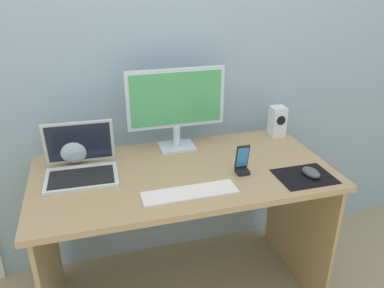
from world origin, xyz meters
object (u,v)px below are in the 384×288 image
speaker_right (277,121)px  phone_in_dock (242,163)px  mouse (311,172)px  monitor (176,104)px  laptop (81,165)px  keyboard_external (190,193)px  fishbowl (74,146)px

speaker_right → phone_in_dock: 0.50m
mouse → monitor: bearing=129.5°
monitor → laptop: (-0.48, -0.17, -0.19)m
monitor → laptop: monitor is taller
keyboard_external → phone_in_dock: (0.28, 0.11, 0.04)m
fishbowl → mouse: (1.02, -0.45, -0.06)m
fishbowl → monitor: bearing=1.5°
mouse → laptop: bearing=155.3°
keyboard_external → mouse: size_ratio=4.01×
laptop → phone_in_dock: laptop is taller
phone_in_dock → monitor: bearing=122.5°
fishbowl → laptop: bearing=-80.1°
monitor → mouse: size_ratio=4.96×
fishbowl → mouse: fishbowl is taller
monitor → phone_in_dock: (0.22, -0.35, -0.19)m
monitor → mouse: (0.51, -0.46, -0.22)m
laptop → mouse: laptop is taller
speaker_right → fishbowl: size_ratio=0.99×
monitor → mouse: bearing=-42.6°
mouse → phone_in_dock: bearing=149.7°
fishbowl → keyboard_external: size_ratio=0.43×
laptop → phone_in_dock: size_ratio=2.32×
phone_in_dock → mouse: bearing=-22.4°
keyboard_external → phone_in_dock: bearing=21.5°
laptop → phone_in_dock: bearing=-14.4°
monitor → keyboard_external: 0.52m
monitor → keyboard_external: (-0.06, -0.46, -0.23)m
monitor → speaker_right: 0.60m
laptop → mouse: bearing=-16.8°
speaker_right → mouse: 0.48m
laptop → keyboard_external: bearing=-34.3°
mouse → speaker_right: bearing=73.7°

